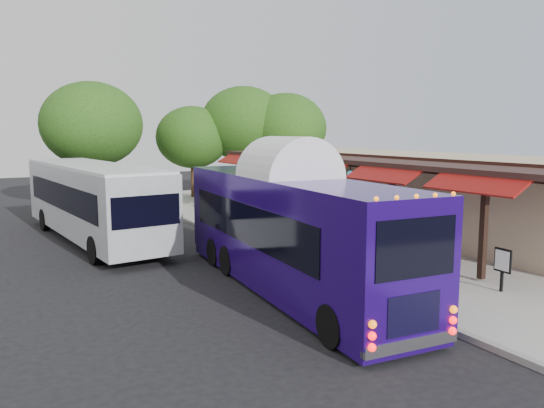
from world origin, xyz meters
TOP-DOWN VIEW (x-y plane):
  - ground at (0.00, 0.00)m, footprint 90.00×90.00m
  - sidewalk at (5.00, 4.00)m, footprint 10.00×40.00m
  - curb at (0.05, 4.00)m, footprint 0.20×40.00m
  - station_shelter at (8.38, 4.00)m, footprint 8.15×20.00m
  - coach_bus at (-1.45, -1.47)m, footprint 3.17×11.25m
  - city_bus at (-5.03, 8.72)m, footprint 3.81×12.30m
  - ped_a at (0.60, -0.09)m, footprint 0.83×0.69m
  - ped_b at (0.97, 2.38)m, footprint 1.02×0.93m
  - ped_c at (1.19, 6.67)m, footprint 1.09×0.49m
  - ped_d at (3.35, 6.47)m, footprint 1.20×0.98m
  - sign_board at (3.39, -5.00)m, footprint 0.09×0.56m
  - tree_left at (3.75, 19.87)m, footprint 4.95×4.95m
  - tree_mid at (7.23, 19.03)m, footprint 6.05×6.05m
  - tree_right at (9.64, 17.40)m, footprint 5.67×5.67m
  - tree_far at (-3.12, 18.28)m, footprint 5.89×5.89m

SIDE VIEW (x-z plane):
  - ground at x=0.00m, z-range 0.00..0.00m
  - sidewalk at x=5.00m, z-range 0.00..0.15m
  - curb at x=0.05m, z-range -0.01..0.15m
  - ped_d at x=3.35m, z-range 0.15..1.77m
  - sign_board at x=3.39m, z-range 0.37..1.60m
  - ped_b at x=0.97m, z-range 0.15..1.87m
  - ped_c at x=1.19m, z-range 0.15..1.97m
  - ped_a at x=0.60m, z-range 0.15..2.10m
  - city_bus at x=-5.03m, z-range 0.17..3.42m
  - station_shelter at x=8.38m, z-range 0.05..3.65m
  - coach_bus at x=-1.45m, z-range 0.13..3.69m
  - tree_left at x=3.75m, z-range 1.06..7.40m
  - tree_right at x=9.64m, z-range 1.21..8.47m
  - tree_far at x=-3.12m, z-range 1.26..8.80m
  - tree_mid at x=7.23m, z-range 1.29..9.03m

